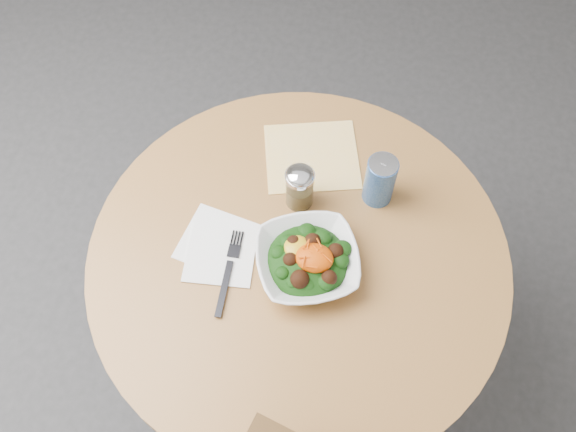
% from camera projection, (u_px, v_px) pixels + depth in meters
% --- Properties ---
extents(ground, '(6.00, 6.00, 0.00)m').
position_uv_depth(ground, '(295.00, 362.00, 2.01)').
color(ground, '#303033').
rests_on(ground, ground).
extents(table, '(0.90, 0.90, 0.75)m').
position_uv_depth(table, '(297.00, 292.00, 1.53)').
color(table, black).
rests_on(table, ground).
extents(cloth_napkin, '(0.26, 0.24, 0.00)m').
position_uv_depth(cloth_napkin, '(312.00, 156.00, 1.49)').
color(cloth_napkin, '#F1A20C').
rests_on(cloth_napkin, table).
extents(paper_napkins, '(0.18, 0.19, 0.00)m').
position_uv_depth(paper_napkins, '(218.00, 247.00, 1.37)').
color(paper_napkins, white).
rests_on(paper_napkins, table).
extents(salad_bowl, '(0.27, 0.27, 0.08)m').
position_uv_depth(salad_bowl, '(307.00, 260.00, 1.32)').
color(salad_bowl, white).
rests_on(salad_bowl, table).
extents(fork, '(0.03, 0.20, 0.00)m').
position_uv_depth(fork, '(229.00, 270.00, 1.34)').
color(fork, black).
rests_on(fork, table).
extents(spice_shaker, '(0.06, 0.06, 0.12)m').
position_uv_depth(spice_shaker, '(300.00, 187.00, 1.38)').
color(spice_shaker, silver).
rests_on(spice_shaker, table).
extents(beverage_can, '(0.07, 0.07, 0.13)m').
position_uv_depth(beverage_can, '(380.00, 180.00, 1.38)').
color(beverage_can, navy).
rests_on(beverage_can, table).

